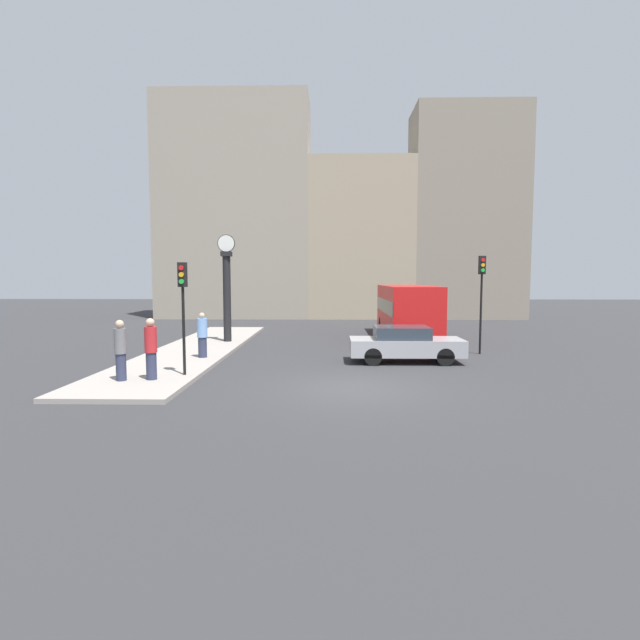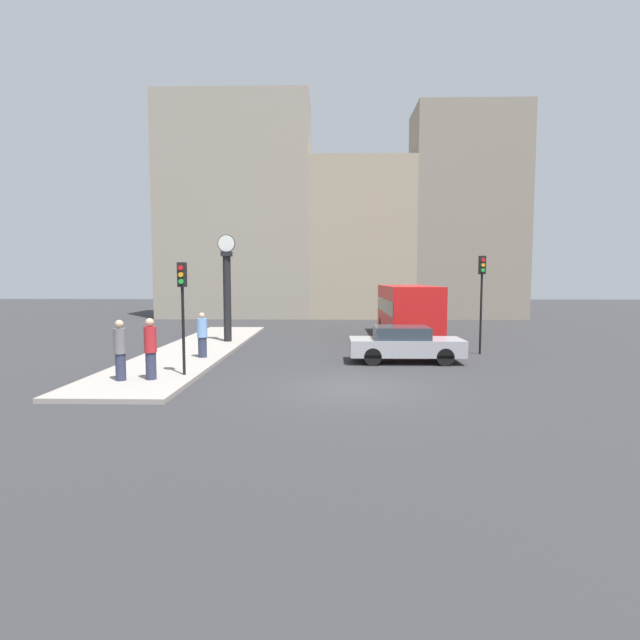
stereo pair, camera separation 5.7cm
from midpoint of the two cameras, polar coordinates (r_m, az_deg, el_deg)
The scene contains 11 objects.
ground_plane at distance 14.57m, azimuth 3.73°, elevation -7.78°, with size 120.00×120.00×0.00m, color #2D2D30.
sidewalk_corner at distance 22.43m, azimuth -13.95°, elevation -3.28°, with size 3.35×18.42×0.14m, color gray.
building_row at distance 40.67m, azimuth 1.70°, elevation 11.57°, with size 28.68×5.00×17.31m.
sedan_car at distance 19.11m, azimuth 9.60°, elevation -2.71°, with size 4.22×1.76×1.36m.
bus_distant at distance 26.84m, azimuth 9.87°, elevation 1.35°, with size 2.45×7.78×2.77m.
traffic_light_near at distance 16.09m, azimuth -15.50°, elevation 2.84°, with size 0.26×0.24×3.52m.
traffic_light_far at distance 21.76m, azimuth 17.92°, elevation 3.89°, with size 0.26×0.24×4.09m.
street_clock at distance 24.27m, azimuth -10.66°, elevation 3.33°, with size 0.83×0.48×5.09m.
pedestrian_blue_stripe at distance 19.61m, azimuth -13.38°, elevation -1.71°, with size 0.39×0.39×1.72m.
pedestrian_grey_jacket at distance 15.92m, azimuth -21.94°, elevation -3.20°, with size 0.35×0.35×1.81m.
pedestrian_red_top at distance 15.77m, azimuth -18.86°, elevation -3.12°, with size 0.36×0.36×1.85m.
Camera 1 is at (-0.65, -14.21, 3.18)m, focal length 28.00 mm.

